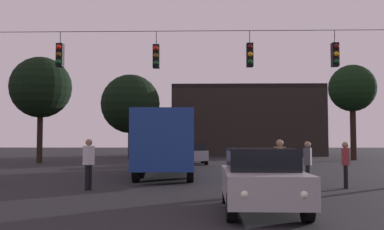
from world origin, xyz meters
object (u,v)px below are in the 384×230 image
object	(u,v)px
pedestrian_crossing_left	(280,162)
city_bus	(168,138)
car_near_right	(261,178)
pedestrian_crossing_center	(89,161)
tree_right_far	(352,89)
car_far_left	(193,153)
tree_left_silhouette	(130,104)
pedestrian_near_bus	(346,162)
pedestrian_crossing_right	(308,162)
tree_behind_building	(41,88)

from	to	relation	value
pedestrian_crossing_left	city_bus	bearing A→B (deg)	119.04
pedestrian_crossing_left	car_near_right	bearing A→B (deg)	-106.45
pedestrian_crossing_center	tree_right_far	bearing A→B (deg)	54.53
car_far_left	tree_left_silhouette	bearing A→B (deg)	120.33
city_bus	pedestrian_crossing_center	xyz separation A→B (m)	(-2.18, -7.12, -0.86)
car_near_right	tree_left_silhouette	bearing A→B (deg)	104.72
city_bus	car_near_right	xyz separation A→B (m)	(3.21, -11.56, -1.07)
city_bus	tree_left_silhouette	world-z (taller)	tree_left_silhouette
car_near_right	pedestrian_crossing_left	distance (m)	3.94
car_near_right	pedestrian_near_bus	size ratio (longest dim) A/B	2.61
pedestrian_crossing_right	tree_right_far	xyz separation A→B (m)	(9.67, 23.80, 5.41)
tree_right_far	pedestrian_crossing_center	bearing A→B (deg)	-125.47
car_far_left	tree_behind_building	distance (m)	13.03
city_bus	pedestrian_crossing_left	world-z (taller)	city_bus
pedestrian_crossing_left	tree_behind_building	distance (m)	24.99
tree_behind_building	pedestrian_crossing_left	bearing A→B (deg)	-51.81
city_bus	pedestrian_near_bus	bearing A→B (deg)	-42.67
city_bus	car_near_right	size ratio (longest dim) A/B	2.54
city_bus	car_far_left	xyz separation A→B (m)	(1.10, 10.11, -1.07)
pedestrian_crossing_right	tree_behind_building	bearing A→B (deg)	132.24
car_near_right	car_far_left	bearing A→B (deg)	95.55
city_bus	tree_left_silhouette	bearing A→B (deg)	104.29
pedestrian_crossing_center	tree_left_silhouette	xyz separation A→B (m)	(-3.24, 28.37, 4.37)
car_near_right	pedestrian_crossing_left	bearing A→B (deg)	73.55
city_bus	tree_right_far	bearing A→B (deg)	48.65
tree_behind_building	tree_right_far	distance (m)	26.67
city_bus	pedestrian_near_bus	xyz separation A→B (m)	(6.92, -6.38, -0.92)
pedestrian_crossing_center	pedestrian_near_bus	size ratio (longest dim) A/B	1.06
pedestrian_crossing_left	tree_left_silhouette	size ratio (longest dim) A/B	0.21
pedestrian_crossing_center	pedestrian_crossing_left	bearing A→B (deg)	-5.84
pedestrian_crossing_left	pedestrian_near_bus	xyz separation A→B (m)	(2.59, 1.41, -0.05)
car_near_right	car_far_left	distance (m)	21.78
car_near_right	pedestrian_crossing_right	size ratio (longest dim) A/B	2.59
car_far_left	pedestrian_crossing_right	size ratio (longest dim) A/B	2.64
pedestrian_near_bus	tree_right_far	size ratio (longest dim) A/B	0.20
car_near_right	pedestrian_crossing_left	xyz separation A→B (m)	(1.12, 3.78, 0.20)
pedestrian_crossing_right	pedestrian_near_bus	world-z (taller)	pedestrian_crossing_right
pedestrian_crossing_right	tree_left_silhouette	size ratio (longest dim) A/B	0.20
car_near_right	tree_left_silhouette	xyz separation A→B (m)	(-8.62, 32.81, 4.59)
car_far_left	pedestrian_crossing_left	xyz separation A→B (m)	(3.22, -17.90, 0.20)
pedestrian_crossing_center	pedestrian_crossing_right	size ratio (longest dim) A/B	1.05
city_bus	car_far_left	world-z (taller)	city_bus
pedestrian_crossing_right	tree_left_silhouette	world-z (taller)	tree_left_silhouette
pedestrian_crossing_right	pedestrian_near_bus	size ratio (longest dim) A/B	1.01
pedestrian_crossing_right	car_near_right	bearing A→B (deg)	-114.77
pedestrian_crossing_right	pedestrian_near_bus	bearing A→B (deg)	6.54
car_near_right	pedestrian_near_bus	xyz separation A→B (m)	(3.71, 5.19, 0.15)
car_far_left	pedestrian_crossing_left	distance (m)	18.19
pedestrian_crossing_left	pedestrian_crossing_center	xyz separation A→B (m)	(-6.50, 0.66, 0.01)
city_bus	pedestrian_near_bus	size ratio (longest dim) A/B	6.62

